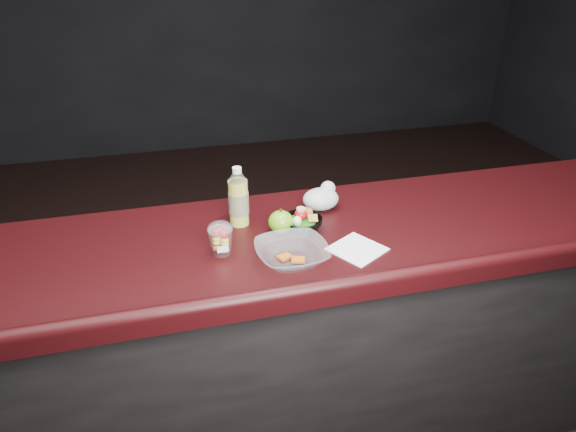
% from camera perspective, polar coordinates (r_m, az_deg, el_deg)
% --- Properties ---
extents(counter, '(4.06, 0.71, 1.02)m').
position_cam_1_polar(counter, '(2.13, -0.77, -14.14)').
color(counter, black).
rests_on(counter, ground).
extents(lemonade_bottle, '(0.07, 0.07, 0.23)m').
position_cam_1_polar(lemonade_bottle, '(1.88, -5.52, 1.69)').
color(lemonade_bottle, gold).
rests_on(lemonade_bottle, counter).
extents(fruit_cup, '(0.08, 0.08, 0.12)m').
position_cam_1_polar(fruit_cup, '(1.72, -7.49, -2.43)').
color(fruit_cup, white).
rests_on(fruit_cup, counter).
extents(green_apple, '(0.09, 0.09, 0.09)m').
position_cam_1_polar(green_apple, '(1.84, -0.80, -0.66)').
color(green_apple, '#4C8F10').
rests_on(green_apple, counter).
extents(plastic_bag, '(0.14, 0.12, 0.10)m').
position_cam_1_polar(plastic_bag, '(2.00, 3.76, 2.05)').
color(plastic_bag, silver).
rests_on(plastic_bag, counter).
extents(snack_bowl, '(0.16, 0.16, 0.08)m').
position_cam_1_polar(snack_bowl, '(1.87, 1.59, -0.68)').
color(snack_bowl, black).
rests_on(snack_bowl, counter).
extents(takeout_bowl, '(0.25, 0.25, 0.06)m').
position_cam_1_polar(takeout_bowl, '(1.68, 0.43, -4.20)').
color(takeout_bowl, silver).
rests_on(takeout_bowl, counter).
extents(paper_napkin, '(0.22, 0.22, 0.00)m').
position_cam_1_polar(paper_napkin, '(1.77, 7.69, -3.67)').
color(paper_napkin, white).
rests_on(paper_napkin, counter).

